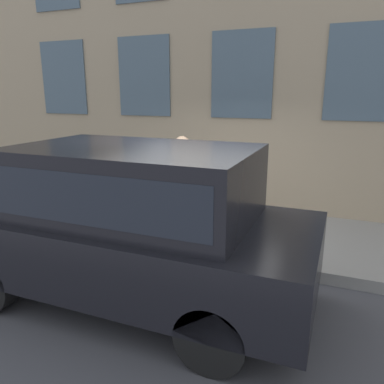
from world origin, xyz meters
name	(u,v)px	position (x,y,z in m)	size (l,w,h in m)	color
ground_plane	(194,262)	(0.00, 0.00, 0.00)	(80.00, 80.00, 0.00)	#47474C
sidewalk	(219,230)	(1.30, 0.00, 0.09)	(2.61, 60.00, 0.18)	gray
fire_hydrant	(202,217)	(0.64, 0.10, 0.53)	(0.33, 0.44, 0.70)	red
person	(182,173)	(1.06, 0.66, 1.19)	(0.41, 0.27, 1.69)	#726651
parked_truck_charcoal_near	(131,216)	(-1.29, 0.33, 1.12)	(2.03, 4.63, 2.00)	black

